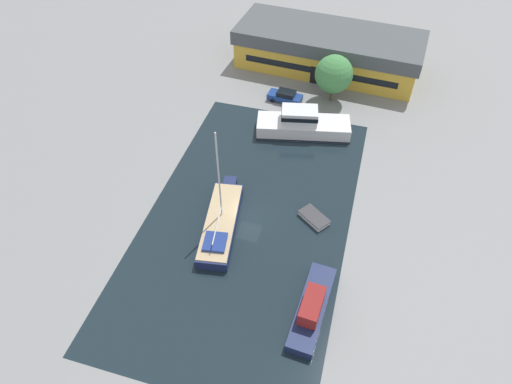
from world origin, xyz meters
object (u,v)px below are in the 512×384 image
at_px(sailboat_moored, 221,222).
at_px(cabin_boat, 312,307).
at_px(quay_tree_near_building, 334,74).
at_px(parked_car, 285,96).
at_px(motor_cruiser, 302,124).
at_px(small_dinghy, 314,218).
at_px(warehouse_building, 328,49).

distance_m(sailboat_moored, cabin_boat, 13.09).
height_order(sailboat_moored, cabin_boat, sailboat_moored).
xyz_separation_m(quay_tree_near_building, parked_car, (-6.02, -1.92, -3.30)).
height_order(parked_car, motor_cruiser, motor_cruiser).
relative_size(motor_cruiser, cabin_boat, 1.36).
xyz_separation_m(parked_car, cabin_boat, (9.76, -31.08, 0.09)).
bearing_deg(cabin_boat, quay_tree_near_building, 100.51).
bearing_deg(cabin_boat, parked_car, 111.48).
relative_size(small_dinghy, cabin_boat, 0.41).
height_order(quay_tree_near_building, sailboat_moored, sailboat_moored).
height_order(warehouse_building, cabin_boat, warehouse_building).
relative_size(warehouse_building, small_dinghy, 7.50).
distance_m(sailboat_moored, motor_cruiser, 18.31).
bearing_deg(quay_tree_near_building, motor_cruiser, -106.22).
bearing_deg(warehouse_building, small_dinghy, -78.27).
height_order(motor_cruiser, cabin_boat, motor_cruiser).
distance_m(parked_car, motor_cruiser, 7.22).
height_order(parked_car, small_dinghy, parked_car).
distance_m(warehouse_building, parked_car, 11.35).
distance_m(quay_tree_near_building, motor_cruiser, 8.91).
xyz_separation_m(sailboat_moored, motor_cruiser, (4.82, 17.65, 0.60)).
bearing_deg(sailboat_moored, parked_car, 78.46).
distance_m(parked_car, cabin_boat, 32.57).
height_order(parked_car, cabin_boat, cabin_boat).
height_order(quay_tree_near_building, motor_cruiser, quay_tree_near_building).
xyz_separation_m(warehouse_building, small_dinghy, (4.00, -30.69, -2.63)).
bearing_deg(warehouse_building, parked_car, -106.43).
relative_size(parked_car, sailboat_moored, 0.40).
relative_size(sailboat_moored, cabin_boat, 1.35).
distance_m(quay_tree_near_building, cabin_boat, 33.36).
height_order(sailboat_moored, small_dinghy, sailboat_moored).
bearing_deg(motor_cruiser, parked_car, 18.63).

